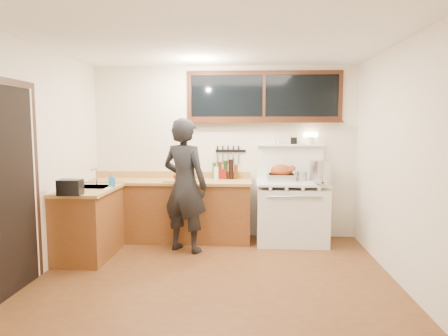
# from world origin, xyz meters

# --- Properties ---
(ground_plane) EXTENTS (4.00, 3.50, 0.02)m
(ground_plane) POSITION_xyz_m (0.00, 0.00, -0.01)
(ground_plane) COLOR #562F16
(room_shell) EXTENTS (4.10, 3.60, 2.65)m
(room_shell) POSITION_xyz_m (0.00, 0.00, 1.65)
(room_shell) COLOR silver
(room_shell) RESTS_ON ground
(counter_back) EXTENTS (2.44, 0.64, 1.00)m
(counter_back) POSITION_xyz_m (-0.80, 1.45, 0.45)
(counter_back) COLOR brown
(counter_back) RESTS_ON ground
(counter_left) EXTENTS (0.64, 1.09, 0.90)m
(counter_left) POSITION_xyz_m (-1.70, 0.62, 0.45)
(counter_left) COLOR brown
(counter_left) RESTS_ON ground
(sink_unit) EXTENTS (0.50, 0.45, 0.37)m
(sink_unit) POSITION_xyz_m (-1.68, 0.70, 0.85)
(sink_unit) COLOR white
(sink_unit) RESTS_ON counter_left
(vintage_stove) EXTENTS (1.02, 0.74, 1.60)m
(vintage_stove) POSITION_xyz_m (1.00, 1.41, 0.47)
(vintage_stove) COLOR white
(vintage_stove) RESTS_ON ground
(back_window) EXTENTS (2.32, 0.13, 0.77)m
(back_window) POSITION_xyz_m (0.60, 1.72, 2.06)
(back_window) COLOR black
(back_window) RESTS_ON room_shell
(left_doorway) EXTENTS (0.02, 1.04, 2.17)m
(left_doorway) POSITION_xyz_m (-1.99, -0.55, 1.09)
(left_doorway) COLOR black
(left_doorway) RESTS_ON ground
(knife_strip) EXTENTS (0.46, 0.03, 0.28)m
(knife_strip) POSITION_xyz_m (0.08, 1.73, 1.31)
(knife_strip) COLOR black
(knife_strip) RESTS_ON room_shell
(man) EXTENTS (0.78, 0.67, 1.81)m
(man) POSITION_xyz_m (-0.48, 0.92, 0.90)
(man) COLOR black
(man) RESTS_ON ground
(soap_bottle) EXTENTS (0.10, 0.10, 0.19)m
(soap_bottle) POSITION_xyz_m (-1.43, 0.77, 0.99)
(soap_bottle) COLOR #297DD1
(soap_bottle) RESTS_ON counter_left
(toaster) EXTENTS (0.27, 0.20, 0.18)m
(toaster) POSITION_xyz_m (-1.70, 0.12, 0.99)
(toaster) COLOR black
(toaster) RESTS_ON counter_left
(cutting_board) EXTENTS (0.50, 0.41, 0.15)m
(cutting_board) POSITION_xyz_m (-0.59, 1.32, 0.95)
(cutting_board) COLOR #B48947
(cutting_board) RESTS_ON counter_back
(roast_turkey) EXTENTS (0.45, 0.33, 0.24)m
(roast_turkey) POSITION_xyz_m (0.86, 1.48, 1.00)
(roast_turkey) COLOR silver
(roast_turkey) RESTS_ON vintage_stove
(stockpot) EXTENTS (0.38, 0.38, 0.30)m
(stockpot) POSITION_xyz_m (1.43, 1.52, 1.05)
(stockpot) COLOR silver
(stockpot) RESTS_ON vintage_stove
(saucepan) EXTENTS (0.19, 0.30, 0.13)m
(saucepan) POSITION_xyz_m (1.15, 1.54, 0.97)
(saucepan) COLOR silver
(saucepan) RESTS_ON vintage_stove
(pot_lid) EXTENTS (0.26, 0.26, 0.04)m
(pot_lid) POSITION_xyz_m (1.39, 1.14, 0.91)
(pot_lid) COLOR silver
(pot_lid) RESTS_ON vintage_stove
(coffee_tin) EXTENTS (0.12, 0.10, 0.15)m
(coffee_tin) POSITION_xyz_m (-0.00, 1.62, 0.98)
(coffee_tin) COLOR maroon
(coffee_tin) RESTS_ON counter_back
(pitcher) EXTENTS (0.11, 0.11, 0.19)m
(pitcher) POSITION_xyz_m (-0.11, 1.64, 0.99)
(pitcher) COLOR white
(pitcher) RESTS_ON counter_back
(bottle_cluster) EXTENTS (0.38, 0.07, 0.30)m
(bottle_cluster) POSITION_xyz_m (0.02, 1.63, 1.03)
(bottle_cluster) COLOR black
(bottle_cluster) RESTS_ON counter_back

